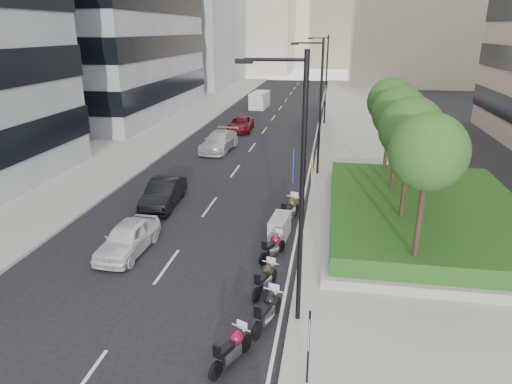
% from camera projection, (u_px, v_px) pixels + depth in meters
% --- Properties ---
extents(ground, '(160.00, 160.00, 0.00)m').
position_uv_depth(ground, '(169.00, 326.00, 15.47)').
color(ground, black).
rests_on(ground, ground).
extents(sidewalk_right, '(10.00, 100.00, 0.15)m').
position_uv_depth(sidewalk_right, '(374.00, 138.00, 41.91)').
color(sidewalk_right, '#9E9B93').
rests_on(sidewalk_right, ground).
extents(sidewalk_left, '(8.00, 100.00, 0.15)m').
position_uv_depth(sidewalk_left, '(157.00, 130.00, 45.17)').
color(sidewalk_left, '#9E9B93').
rests_on(sidewalk_left, ground).
extents(lane_edge, '(0.12, 100.00, 0.01)m').
position_uv_depth(lane_edge, '(316.00, 137.00, 42.76)').
color(lane_edge, silver).
rests_on(lane_edge, ground).
extents(lane_centre, '(0.12, 100.00, 0.01)m').
position_uv_depth(lane_centre, '(261.00, 135.00, 43.56)').
color(lane_centre, silver).
rests_on(lane_centre, ground).
extents(planter, '(10.00, 14.00, 0.40)m').
position_uv_depth(planter, '(424.00, 221.00, 23.09)').
color(planter, '#98978E').
rests_on(planter, sidewalk_right).
extents(hedge, '(9.40, 13.40, 0.80)m').
position_uv_depth(hedge, '(426.00, 210.00, 22.89)').
color(hedge, '#143D11').
rests_on(hedge, planter).
extents(tree_0, '(2.80, 2.80, 6.30)m').
position_uv_depth(tree_0, '(428.00, 152.00, 16.04)').
color(tree_0, '#332319').
rests_on(tree_0, planter).
extents(tree_1, '(2.80, 2.80, 6.30)m').
position_uv_depth(tree_1, '(411.00, 129.00, 19.75)').
color(tree_1, '#332319').
rests_on(tree_1, planter).
extents(tree_2, '(2.80, 2.80, 6.30)m').
position_uv_depth(tree_2, '(399.00, 113.00, 23.47)').
color(tree_2, '#332319').
rests_on(tree_2, planter).
extents(tree_3, '(2.80, 2.80, 6.30)m').
position_uv_depth(tree_3, '(391.00, 102.00, 27.18)').
color(tree_3, '#332319').
rests_on(tree_3, planter).
extents(lamp_post_0, '(2.34, 0.45, 9.00)m').
position_uv_depth(lamp_post_0, '(297.00, 182.00, 14.05)').
color(lamp_post_0, black).
rests_on(lamp_post_0, ground).
extents(lamp_post_1, '(2.34, 0.45, 9.00)m').
position_uv_depth(lamp_post_1, '(318.00, 101.00, 29.84)').
color(lamp_post_1, black).
rests_on(lamp_post_1, ground).
extents(lamp_post_2, '(2.34, 0.45, 9.00)m').
position_uv_depth(lamp_post_2, '(325.00, 75.00, 46.56)').
color(lamp_post_2, black).
rests_on(lamp_post_2, ground).
extents(parking_sign, '(0.06, 0.32, 2.50)m').
position_uv_depth(parking_sign, '(309.00, 344.00, 12.38)').
color(parking_sign, black).
rests_on(parking_sign, ground).
extents(motorcycle_1, '(1.01, 1.91, 1.02)m').
position_uv_depth(motorcycle_1, '(232.00, 348.00, 13.58)').
color(motorcycle_1, black).
rests_on(motorcycle_1, ground).
extents(motorcycle_2, '(0.87, 2.14, 1.09)m').
position_uv_depth(motorcycle_2, '(267.00, 310.00, 15.37)').
color(motorcycle_2, black).
rests_on(motorcycle_2, ground).
extents(motorcycle_3, '(0.82, 2.01, 1.03)m').
position_uv_depth(motorcycle_3, '(265.00, 279.00, 17.37)').
color(motorcycle_3, black).
rests_on(motorcycle_3, ground).
extents(motorcycle_4, '(0.99, 1.89, 1.01)m').
position_uv_depth(motorcycle_4, '(273.00, 247.00, 19.95)').
color(motorcycle_4, black).
rests_on(motorcycle_4, ground).
extents(motorcycle_5, '(0.94, 2.01, 1.15)m').
position_uv_depth(motorcycle_5, '(280.00, 228.00, 21.74)').
color(motorcycle_5, black).
rests_on(motorcycle_5, ground).
extents(motorcycle_6, '(0.96, 2.39, 1.22)m').
position_uv_depth(motorcycle_6, '(290.00, 210.00, 23.72)').
color(motorcycle_6, black).
rests_on(motorcycle_6, ground).
extents(car_a, '(1.86, 4.25, 1.43)m').
position_uv_depth(car_a, '(128.00, 238.00, 20.39)').
color(car_a, white).
rests_on(car_a, ground).
extents(car_b, '(1.83, 4.63, 1.50)m').
position_uv_depth(car_b, '(163.00, 193.00, 25.85)').
color(car_b, black).
rests_on(car_b, ground).
extents(car_c, '(2.61, 5.55, 1.57)m').
position_uv_depth(car_c, '(219.00, 141.00, 37.67)').
color(car_c, '#B7B7B9').
rests_on(car_c, ground).
extents(car_d, '(2.53, 5.00, 1.36)m').
position_uv_depth(car_d, '(240.00, 124.00, 44.93)').
color(car_d, maroon).
rests_on(car_d, ground).
extents(delivery_van, '(2.07, 4.84, 1.99)m').
position_uv_depth(delivery_van, '(259.00, 101.00, 58.06)').
color(delivery_van, silver).
rests_on(delivery_van, ground).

